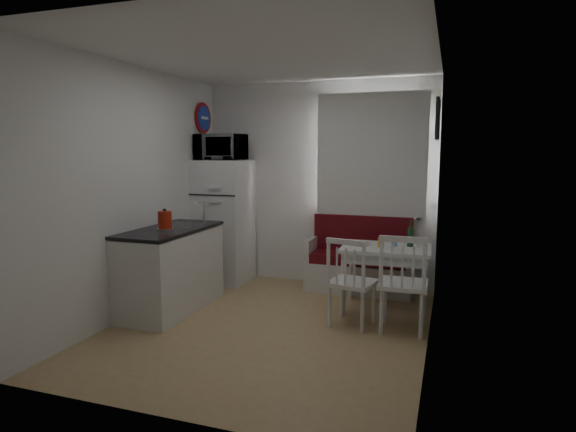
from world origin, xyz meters
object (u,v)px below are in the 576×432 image
object	(u,v)px
dining_table	(386,254)
kettle	(165,220)
chair_right	(403,273)
fridge	(224,221)
chair_left	(351,273)
microwave	(221,147)
bench	(360,267)
kitchen_counter	(172,268)
wine_bottle	(410,234)

from	to	relation	value
dining_table	kettle	xyz separation A→B (m)	(-2.16, -0.90, 0.39)
dining_table	chair_right	bearing A→B (deg)	-72.19
chair_right	fridge	size ratio (longest dim) A/B	0.32
fridge	kettle	bearing A→B (deg)	-88.78
chair_left	microwave	xyz separation A→B (m)	(-1.94, 1.13, 1.22)
bench	dining_table	size ratio (longest dim) A/B	1.35
dining_table	chair_left	bearing A→B (deg)	-112.83
kitchen_counter	bench	world-z (taller)	kitchen_counter
microwave	wine_bottle	bearing A→B (deg)	-8.58
kettle	wine_bottle	size ratio (longest dim) A/B	0.80
kitchen_counter	microwave	world-z (taller)	microwave
wine_bottle	kitchen_counter	bearing A→B (deg)	-161.33
kitchen_counter	dining_table	world-z (taller)	kitchen_counter
dining_table	fridge	bearing A→B (deg)	164.56
microwave	chair_right	bearing A→B (deg)	-25.04
bench	microwave	bearing A→B (deg)	-174.91
chair_left	chair_right	world-z (taller)	chair_right
microwave	wine_bottle	world-z (taller)	microwave
chair_right	kettle	distance (m)	2.45
kitchen_counter	microwave	bearing A→B (deg)	89.06
wine_bottle	bench	bearing A→B (deg)	140.32
bench	kettle	world-z (taller)	kettle
chair_right	microwave	bearing A→B (deg)	153.94
kitchen_counter	fridge	xyz separation A→B (m)	(0.02, 1.24, 0.35)
chair_right	kettle	world-z (taller)	kettle
kitchen_counter	chair_right	distance (m)	2.45
microwave	kettle	world-z (taller)	microwave
fridge	wine_bottle	world-z (taller)	fridge
chair_left	kettle	distance (m)	1.98
dining_table	kitchen_counter	bearing A→B (deg)	-163.90
dining_table	kettle	size ratio (longest dim) A/B	4.26
microwave	chair_left	bearing A→B (deg)	-30.23
bench	chair_right	xyz separation A→B (m)	(0.63, -1.30, 0.28)
microwave	kettle	size ratio (longest dim) A/B	2.66
dining_table	kettle	distance (m)	2.37
kitchen_counter	microwave	distance (m)	1.78
bench	dining_table	bearing A→B (deg)	-57.97
chair_right	microwave	size ratio (longest dim) A/B	0.86
kitchen_counter	dining_table	distance (m)	2.33
dining_table	wine_bottle	xyz separation A→B (m)	(0.24, 0.10, 0.22)
bench	chair_right	world-z (taller)	chair_right
kitchen_counter	bench	distance (m)	2.27
chair_right	wine_bottle	world-z (taller)	wine_bottle
kitchen_counter	chair_left	xyz separation A→B (m)	(1.96, 0.07, 0.10)
microwave	wine_bottle	xyz separation A→B (m)	(2.43, -0.37, -0.93)
bench	microwave	world-z (taller)	microwave
chair_right	fridge	bearing A→B (deg)	152.98
bench	microwave	distance (m)	2.32
kitchen_counter	microwave	size ratio (longest dim) A/B	2.21
chair_left	wine_bottle	distance (m)	0.95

